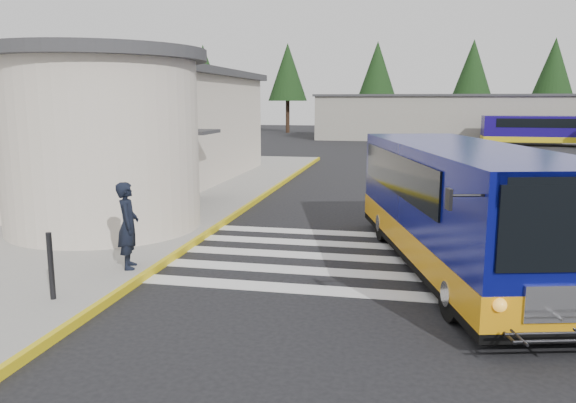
% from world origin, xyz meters
% --- Properties ---
extents(ground, '(140.00, 140.00, 0.00)m').
position_xyz_m(ground, '(0.00, 0.00, 0.00)').
color(ground, black).
rests_on(ground, ground).
extents(sidewalk, '(10.00, 34.00, 0.15)m').
position_xyz_m(sidewalk, '(-9.00, 4.00, 0.07)').
color(sidewalk, gray).
rests_on(sidewalk, ground).
extents(curb_strip, '(0.12, 34.00, 0.16)m').
position_xyz_m(curb_strip, '(-4.05, 4.00, 0.08)').
color(curb_strip, gold).
rests_on(curb_strip, ground).
extents(station_building, '(12.70, 18.70, 4.80)m').
position_xyz_m(station_building, '(-10.84, 6.91, 2.57)').
color(station_building, beige).
rests_on(station_building, ground).
extents(crosswalk, '(8.00, 5.35, 0.01)m').
position_xyz_m(crosswalk, '(-0.50, -0.80, 0.01)').
color(crosswalk, silver).
rests_on(crosswalk, ground).
extents(depot_building, '(26.40, 8.40, 4.20)m').
position_xyz_m(depot_building, '(6.00, 42.00, 2.11)').
color(depot_building, gray).
rests_on(depot_building, ground).
extents(tree_line, '(58.40, 4.40, 10.00)m').
position_xyz_m(tree_line, '(6.29, 50.00, 6.77)').
color(tree_line, black).
rests_on(tree_line, ground).
extents(transit_bus, '(5.02, 9.79, 2.68)m').
position_xyz_m(transit_bus, '(2.30, -1.17, 1.28)').
color(transit_bus, '#080B60').
rests_on(transit_bus, ground).
extents(pedestrian_a, '(0.66, 0.78, 1.82)m').
position_xyz_m(pedestrian_a, '(-4.50, -2.99, 1.06)').
color(pedestrian_a, black).
rests_on(pedestrian_a, sidewalk).
extents(pedestrian_b, '(1.03, 1.11, 1.82)m').
position_xyz_m(pedestrian_b, '(-5.44, -0.50, 1.06)').
color(pedestrian_b, black).
rests_on(pedestrian_b, sidewalk).
extents(bollard, '(0.10, 0.10, 1.21)m').
position_xyz_m(bollard, '(-4.94, -5.02, 0.75)').
color(bollard, black).
rests_on(bollard, sidewalk).
extents(far_bus_a, '(8.06, 2.32, 2.07)m').
position_xyz_m(far_bus_a, '(11.43, 35.38, 1.35)').
color(far_bus_a, '#14085E').
rests_on(far_bus_a, ground).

